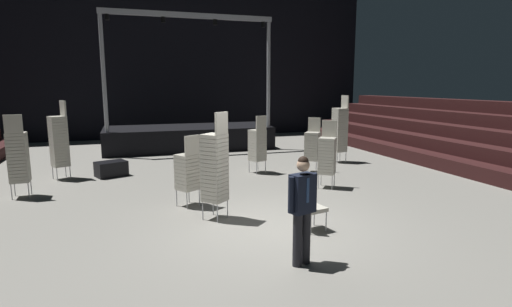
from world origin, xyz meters
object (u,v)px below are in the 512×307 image
chair_stack_mid_left (312,145)px  chair_stack_mid_right (215,166)px  chair_stack_rear_right (59,140)px  chair_stack_rear_left (188,171)px  man_with_tie (303,204)px  stage_riser (189,135)px  chair_stack_rear_centre (257,144)px  chair_stack_front_left (18,156)px  chair_stack_front_right (340,129)px  loose_chair_near_man (310,205)px  chair_stack_mid_centre (327,155)px  equipment_road_case (111,169)px

chair_stack_mid_left → chair_stack_mid_right: size_ratio=0.78×
chair_stack_mid_right → chair_stack_rear_right: (-3.69, 5.08, 0.04)m
chair_stack_rear_left → man_with_tie: bearing=-102.9°
stage_riser → chair_stack_rear_centre: (1.38, -5.79, 0.35)m
chair_stack_mid_right → chair_stack_rear_right: 6.28m
chair_stack_mid_right → stage_riser: bearing=42.5°
chair_stack_rear_left → chair_stack_rear_centre: 4.02m
chair_stack_front_left → chair_stack_rear_centre: size_ratio=1.14×
chair_stack_front_right → stage_riser: bearing=39.1°
chair_stack_front_left → loose_chair_near_man: 7.50m
chair_stack_mid_left → chair_stack_mid_centre: 2.02m
man_with_tie → chair_stack_front_left: 7.80m
chair_stack_mid_centre → loose_chair_near_man: size_ratio=1.99×
stage_riser → loose_chair_near_man: stage_riser is taller
man_with_tie → equipment_road_case: size_ratio=1.97×
chair_stack_mid_left → chair_stack_rear_right: (-7.73, 1.48, 0.29)m
chair_stack_mid_left → loose_chair_near_man: chair_stack_mid_left is taller
stage_riser → chair_stack_rear_left: bearing=-98.6°
stage_riser → chair_stack_mid_right: (-0.92, -9.88, 0.56)m
chair_stack_front_right → chair_stack_mid_centre: chair_stack_front_right is taller
chair_stack_front_right → chair_stack_rear_right: chair_stack_front_right is taller
man_with_tie → chair_stack_rear_right: chair_stack_rear_right is taller
chair_stack_front_right → loose_chair_near_man: chair_stack_front_right is taller
chair_stack_mid_right → chair_stack_rear_right: size_ratio=0.96×
chair_stack_front_left → chair_stack_mid_centre: (7.91, -1.55, -0.13)m
chair_stack_mid_right → chair_stack_front_left: bearing=101.6°
chair_stack_front_right → chair_stack_rear_right: size_ratio=1.04×
chair_stack_front_left → stage_riser: bearing=49.2°
loose_chair_near_man → chair_stack_mid_centre: bearing=134.9°
stage_riser → chair_stack_front_left: bearing=-128.4°
stage_riser → chair_stack_front_right: (4.84, -5.01, 0.64)m
chair_stack_front_left → chair_stack_rear_right: bearing=67.7°
chair_stack_mid_right → chair_stack_rear_centre: size_ratio=1.23×
chair_stack_rear_centre → equipment_road_case: chair_stack_rear_centre is taller
chair_stack_rear_right → chair_stack_rear_centre: 6.08m
chair_stack_rear_centre → equipment_road_case: size_ratio=2.09×
stage_riser → chair_stack_mid_left: 7.01m
stage_riser → chair_stack_rear_left: 8.86m
chair_stack_front_left → chair_stack_mid_right: chair_stack_mid_right is taller
chair_stack_front_right → equipment_road_case: 8.08m
chair_stack_rear_left → chair_stack_mid_left: bearing=-2.4°
chair_stack_mid_left → loose_chair_near_man: (-2.42, -4.87, -0.37)m
stage_riser → equipment_road_case: stage_riser is taller
chair_stack_mid_centre → chair_stack_rear_right: (-7.23, 3.44, 0.25)m
chair_stack_rear_right → loose_chair_near_man: (5.31, -6.35, -0.66)m
equipment_road_case → chair_stack_mid_left: bearing=-12.8°
chair_stack_mid_right → equipment_road_case: (-2.26, 5.03, -0.92)m
man_with_tie → chair_stack_rear_centre: size_ratio=0.94×
chair_stack_mid_right → equipment_road_case: size_ratio=2.56×
equipment_road_case → loose_chair_near_man: size_ratio=0.95×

